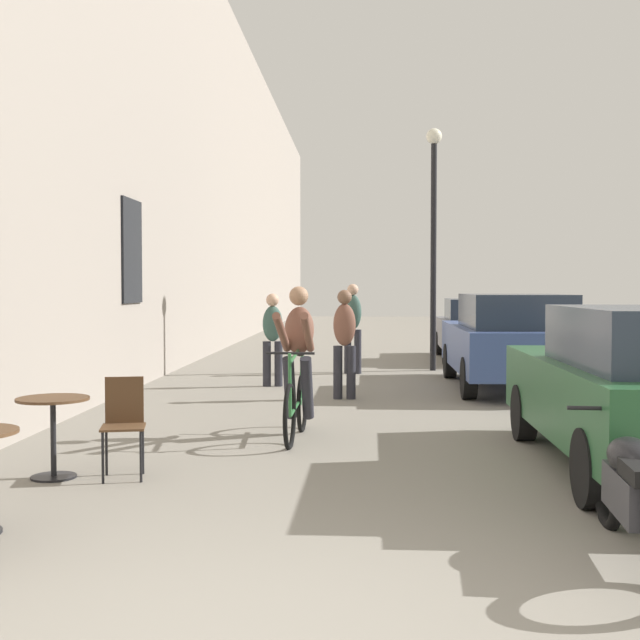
{
  "coord_description": "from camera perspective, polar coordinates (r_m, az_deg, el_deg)",
  "views": [
    {
      "loc": [
        0.56,
        -3.75,
        1.7
      ],
      "look_at": [
        -0.16,
        11.0,
        1.11
      ],
      "focal_mm": 46.56,
      "sensor_mm": 36.0,
      "label": 1
    }
  ],
  "objects": [
    {
      "name": "parked_car_second",
      "position": [
        14.17,
        12.93,
        -1.33
      ],
      "size": [
        1.92,
        4.47,
        1.58
      ],
      "color": "#384C84",
      "rests_on": "ground_plane"
    },
    {
      "name": "cafe_chair_mid_toward_street",
      "position": [
        7.67,
        -13.34,
        -6.67
      ],
      "size": [
        0.45,
        0.45,
        0.89
      ],
      "color": "black",
      "rests_on": "ground_plane"
    },
    {
      "name": "pedestrian_near",
      "position": [
        12.56,
        1.69,
        -1.22
      ],
      "size": [
        0.34,
        0.25,
        1.66
      ],
      "color": "#26262D",
      "rests_on": "ground_plane"
    },
    {
      "name": "cafe_table_mid",
      "position": [
        7.79,
        -17.87,
        -6.55
      ],
      "size": [
        0.64,
        0.64,
        0.72
      ],
      "color": "black",
      "rests_on": "ground_plane"
    },
    {
      "name": "street_lamp",
      "position": [
        17.05,
        7.82,
        6.99
      ],
      "size": [
        0.32,
        0.32,
        4.9
      ],
      "color": "black",
      "rests_on": "ground_plane"
    },
    {
      "name": "parked_motorcycle",
      "position": [
        5.66,
        20.82,
        -11.13
      ],
      "size": [
        0.62,
        2.15,
        0.92
      ],
      "color": "black",
      "rests_on": "ground_plane"
    },
    {
      "name": "pedestrian_far",
      "position": [
        16.26,
        2.27,
        -0.21
      ],
      "size": [
        0.37,
        0.28,
        1.76
      ],
      "color": "#26262D",
      "rests_on": "ground_plane"
    },
    {
      "name": "cyclist_on_bicycle",
      "position": [
        9.4,
        -1.55,
        -3.17
      ],
      "size": [
        0.52,
        1.76,
        1.74
      ],
      "color": "black",
      "rests_on": "ground_plane"
    },
    {
      "name": "parked_car_third",
      "position": [
        19.6,
        10.71,
        -0.56
      ],
      "size": [
        1.83,
        4.08,
        1.43
      ],
      "color": "#595960",
      "rests_on": "ground_plane"
    },
    {
      "name": "pedestrian_mid",
      "position": [
        14.19,
        -3.28,
        -0.98
      ],
      "size": [
        0.37,
        0.29,
        1.59
      ],
      "color": "#26262D",
      "rests_on": "ground_plane"
    },
    {
      "name": "building_facade_left",
      "position": [
        18.47,
        -10.02,
        12.2
      ],
      "size": [
        0.54,
        68.0,
        9.78
      ],
      "color": "gray",
      "rests_on": "ground_plane"
    }
  ]
}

